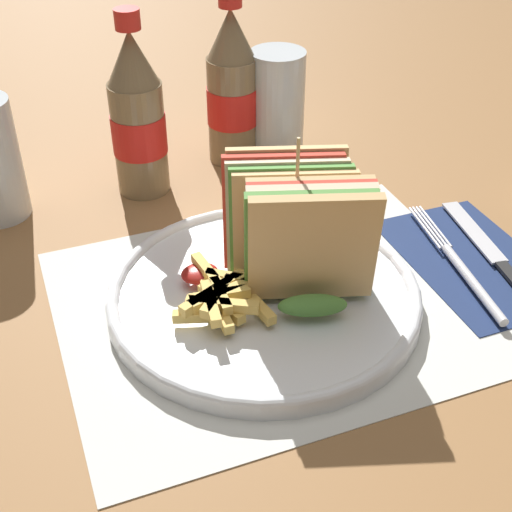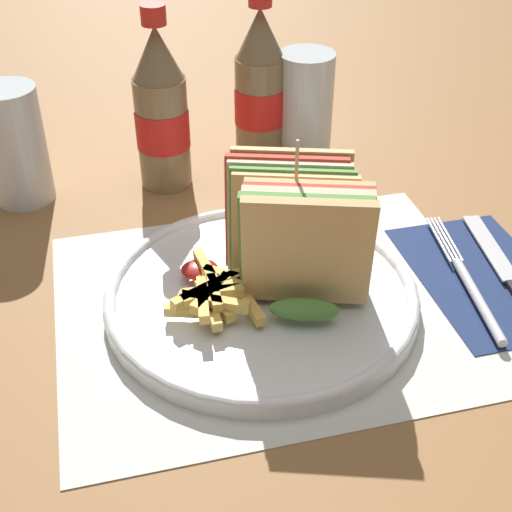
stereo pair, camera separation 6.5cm
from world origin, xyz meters
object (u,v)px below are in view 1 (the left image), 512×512
(club_sandwich, at_px, (299,230))
(glass_near, at_px, (277,105))
(coke_bottle_near, at_px, (138,118))
(plate_main, at_px, (264,294))
(coke_bottle_far, at_px, (232,91))
(knife, at_px, (492,253))
(fork, at_px, (463,270))

(club_sandwich, relative_size, glass_near, 1.10)
(coke_bottle_near, height_order, glass_near, coke_bottle_near)
(plate_main, distance_m, coke_bottle_far, 0.30)
(club_sandwich, xyz_separation_m, knife, (0.21, -0.02, -0.07))
(fork, height_order, glass_near, glass_near)
(club_sandwich, xyz_separation_m, fork, (0.16, -0.03, -0.06))
(glass_near, bearing_deg, coke_bottle_near, -172.08)
(club_sandwich, height_order, coke_bottle_far, coke_bottle_far)
(knife, bearing_deg, plate_main, -175.60)
(plate_main, height_order, coke_bottle_near, coke_bottle_near)
(coke_bottle_near, relative_size, coke_bottle_far, 1.00)
(fork, bearing_deg, glass_near, 111.38)
(fork, xyz_separation_m, glass_near, (-0.07, 0.30, 0.06))
(fork, bearing_deg, club_sandwich, 176.43)
(glass_near, bearing_deg, fork, -76.93)
(club_sandwich, bearing_deg, glass_near, 71.36)
(club_sandwich, relative_size, coke_bottle_near, 0.70)
(club_sandwich, height_order, knife, club_sandwich)
(fork, distance_m, glass_near, 0.32)
(plate_main, bearing_deg, glass_near, 65.38)
(knife, relative_size, coke_bottle_far, 0.93)
(fork, xyz_separation_m, coke_bottle_near, (-0.25, 0.28, 0.08))
(coke_bottle_far, bearing_deg, plate_main, -104.00)
(plate_main, distance_m, coke_bottle_near, 0.26)
(coke_bottle_far, bearing_deg, coke_bottle_near, -164.25)
(club_sandwich, bearing_deg, coke_bottle_far, 82.48)
(club_sandwich, distance_m, coke_bottle_far, 0.28)
(club_sandwich, relative_size, fork, 0.74)
(club_sandwich, xyz_separation_m, coke_bottle_far, (0.04, 0.28, 0.02))
(plate_main, relative_size, fork, 1.46)
(fork, distance_m, knife, 0.05)
(knife, height_order, coke_bottle_near, coke_bottle_near)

